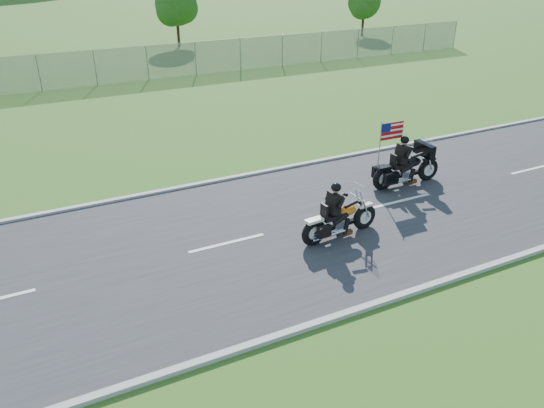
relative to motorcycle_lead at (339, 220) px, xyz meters
name	(u,v)px	position (x,y,z in m)	size (l,w,h in m)	color
ground	(291,229)	(-0.96, 1.00, -0.54)	(420.00, 420.00, 0.00)	#36581B
road	(291,228)	(-0.96, 1.00, -0.52)	(120.00, 8.00, 0.04)	#28282B
curb_north	(237,177)	(-0.96, 5.05, -0.49)	(120.00, 0.18, 0.12)	#9E9B93
curb_south	(375,305)	(-0.96, -3.05, -0.49)	(120.00, 0.18, 0.12)	#9E9B93
fence	(39,73)	(-5.96, 21.00, 0.46)	(60.00, 0.03, 2.00)	gray
tree_fence_near	(177,6)	(5.09, 31.04, 2.43)	(3.52, 3.28, 4.75)	#382316
tree_fence_far	(364,4)	(21.08, 29.04, 2.10)	(3.08, 2.87, 4.20)	#382316
motorcycle_lead	(339,220)	(0.00, 0.00, 0.00)	(2.56, 0.76, 1.72)	black
motorcycle_follow	(406,168)	(3.97, 2.01, 0.07)	(2.67, 0.88, 2.23)	black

